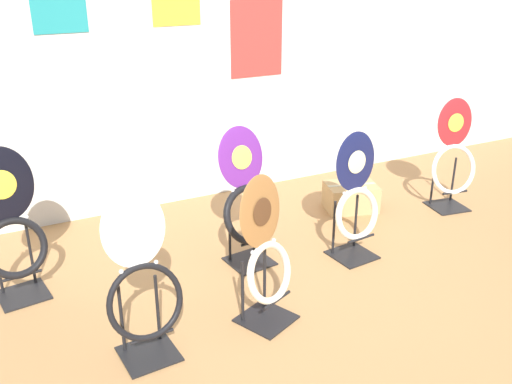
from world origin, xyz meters
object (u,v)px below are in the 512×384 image
Objects in this scene: toilet_seat_display_jazz_black at (11,228)px; toilet_seat_display_navy_moon at (356,201)px; toilet_seat_display_purple_note at (248,203)px; toilet_seat_display_woodgrain at (266,255)px; toilet_seat_display_white_plain at (142,282)px; storage_box at (351,197)px; toilet_seat_display_crimson_swirl at (453,159)px.

toilet_seat_display_navy_moon is (2.09, -0.51, -0.04)m from toilet_seat_display_jazz_black.
toilet_seat_display_purple_note is (1.42, -0.26, -0.02)m from toilet_seat_display_jazz_black.
toilet_seat_display_jazz_black is at bearing 143.54° from toilet_seat_display_woodgrain.
toilet_seat_display_purple_note is 0.72m from toilet_seat_display_navy_moon.
toilet_seat_display_white_plain is 0.97× the size of toilet_seat_display_jazz_black.
storage_box is at bearing 38.07° from toilet_seat_display_woodgrain.
toilet_seat_display_jazz_black is 1.03× the size of toilet_seat_display_crimson_swirl.
toilet_seat_display_jazz_black is 1.44m from toilet_seat_display_purple_note.
storage_box is at bearing 55.63° from toilet_seat_display_navy_moon.
toilet_seat_display_crimson_swirl is 0.86m from storage_box.
toilet_seat_display_white_plain is 0.69m from toilet_seat_display_woodgrain.
toilet_seat_display_crimson_swirl is at bearing 15.42° from toilet_seat_display_navy_moon.
toilet_seat_display_crimson_swirl reaches higher than storage_box.
toilet_seat_display_navy_moon reaches higher than toilet_seat_display_woodgrain.
toilet_seat_display_woodgrain is (0.69, -0.01, -0.02)m from toilet_seat_display_white_plain.
toilet_seat_display_purple_note reaches higher than toilet_seat_display_navy_moon.
storage_box is at bearing 3.20° from toilet_seat_display_jazz_black.
toilet_seat_display_jazz_black is (-0.52, 0.89, 0.02)m from toilet_seat_display_white_plain.
toilet_seat_display_woodgrain is (-2.06, -0.71, -0.01)m from toilet_seat_display_crimson_swirl.
toilet_seat_display_woodgrain reaches higher than storage_box.
toilet_seat_display_jazz_black is 1.01× the size of toilet_seat_display_purple_note.
toilet_seat_display_crimson_swirl is 1.04× the size of toilet_seat_display_woodgrain.
toilet_seat_display_crimson_swirl is 1.93× the size of storage_box.
toilet_seat_display_white_plain is 0.98× the size of toilet_seat_display_purple_note.
toilet_seat_display_purple_note reaches higher than storage_box.
toilet_seat_display_navy_moon is at bearing -164.58° from toilet_seat_display_crimson_swirl.
toilet_seat_display_crimson_swirl is 1.22m from toilet_seat_display_navy_moon.
toilet_seat_display_white_plain is 1.02× the size of toilet_seat_display_navy_moon.
toilet_seat_display_woodgrain is (-0.21, -0.64, -0.02)m from toilet_seat_display_purple_note.
toilet_seat_display_jazz_black is 2.15m from toilet_seat_display_navy_moon.
toilet_seat_display_crimson_swirl is (3.27, -0.18, -0.03)m from toilet_seat_display_jazz_black.
toilet_seat_display_white_plain is at bearing -152.86° from storage_box.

